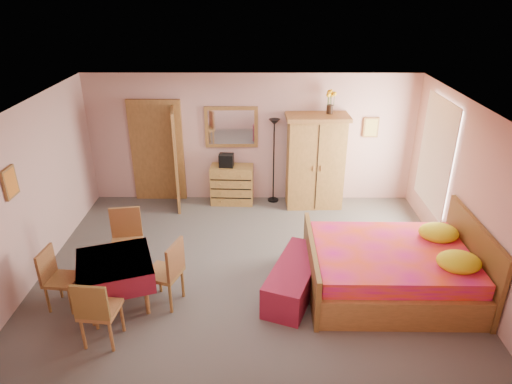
{
  "coord_description": "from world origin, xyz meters",
  "views": [
    {
      "loc": [
        0.14,
        -6.21,
        4.18
      ],
      "look_at": [
        0.1,
        0.3,
        1.15
      ],
      "focal_mm": 32.0,
      "sensor_mm": 36.0,
      "label": 1
    }
  ],
  "objects_px": {
    "sunflower_vase": "(330,102)",
    "chair_west": "(62,279)",
    "wardrobe": "(315,162)",
    "dining_table": "(117,282)",
    "chair_south": "(100,309)",
    "chair_east": "(163,272)",
    "wall_mirror": "(231,127)",
    "bench": "(295,279)",
    "stereo": "(226,160)",
    "chest_of_drawers": "(232,185)",
    "bed": "(391,257)",
    "chair_north": "(126,244)",
    "floor_lamp": "(274,161)"
  },
  "relations": [
    {
      "from": "sunflower_vase",
      "to": "chair_west",
      "type": "bearing_deg",
      "value": -140.57
    },
    {
      "from": "chair_west",
      "to": "wardrobe",
      "type": "bearing_deg",
      "value": 136.26
    },
    {
      "from": "sunflower_vase",
      "to": "dining_table",
      "type": "distance_m",
      "value": 4.98
    },
    {
      "from": "chair_south",
      "to": "chair_east",
      "type": "distance_m",
      "value": 1.0
    },
    {
      "from": "chair_south",
      "to": "wall_mirror",
      "type": "bearing_deg",
      "value": 77.13
    },
    {
      "from": "chair_west",
      "to": "chair_east",
      "type": "height_order",
      "value": "chair_east"
    },
    {
      "from": "wall_mirror",
      "to": "sunflower_vase",
      "type": "bearing_deg",
      "value": -7.11
    },
    {
      "from": "bench",
      "to": "chair_west",
      "type": "height_order",
      "value": "chair_west"
    },
    {
      "from": "bench",
      "to": "chair_south",
      "type": "bearing_deg",
      "value": -158.42
    },
    {
      "from": "stereo",
      "to": "wardrobe",
      "type": "relative_size",
      "value": 0.15
    },
    {
      "from": "chest_of_drawers",
      "to": "chair_east",
      "type": "bearing_deg",
      "value": -101.26
    },
    {
      "from": "wardrobe",
      "to": "bed",
      "type": "height_order",
      "value": "wardrobe"
    },
    {
      "from": "stereo",
      "to": "bed",
      "type": "bearing_deg",
      "value": -48.58
    },
    {
      "from": "wardrobe",
      "to": "dining_table",
      "type": "bearing_deg",
      "value": -136.23
    },
    {
      "from": "chest_of_drawers",
      "to": "chair_west",
      "type": "relative_size",
      "value": 0.94
    },
    {
      "from": "wardrobe",
      "to": "dining_table",
      "type": "xyz_separation_m",
      "value": [
        -3.08,
        -3.16,
        -0.58
      ]
    },
    {
      "from": "bed",
      "to": "chair_east",
      "type": "distance_m",
      "value": 3.25
    },
    {
      "from": "chest_of_drawers",
      "to": "wardrobe",
      "type": "xyz_separation_m",
      "value": [
        1.65,
        -0.1,
        0.54
      ]
    },
    {
      "from": "sunflower_vase",
      "to": "dining_table",
      "type": "xyz_separation_m",
      "value": [
        -3.32,
        -3.28,
        -1.75
      ]
    },
    {
      "from": "stereo",
      "to": "dining_table",
      "type": "distance_m",
      "value": 3.56
    },
    {
      "from": "bed",
      "to": "sunflower_vase",
      "type": "bearing_deg",
      "value": 101.5
    },
    {
      "from": "sunflower_vase",
      "to": "bed",
      "type": "relative_size",
      "value": 0.19
    },
    {
      "from": "chair_south",
      "to": "chair_west",
      "type": "relative_size",
      "value": 1.08
    },
    {
      "from": "chair_west",
      "to": "chair_north",
      "type": "bearing_deg",
      "value": 146.38
    },
    {
      "from": "chair_west",
      "to": "sunflower_vase",
      "type": "bearing_deg",
      "value": 135.59
    },
    {
      "from": "chair_north",
      "to": "chair_west",
      "type": "relative_size",
      "value": 1.15
    },
    {
      "from": "chest_of_drawers",
      "to": "bed",
      "type": "xyz_separation_m",
      "value": [
        2.46,
        -2.91,
        0.16
      ]
    },
    {
      "from": "chair_north",
      "to": "chair_west",
      "type": "distance_m",
      "value": 1.07
    },
    {
      "from": "sunflower_vase",
      "to": "chair_west",
      "type": "distance_m",
      "value": 5.5
    },
    {
      "from": "bed",
      "to": "dining_table",
      "type": "relative_size",
      "value": 2.46
    },
    {
      "from": "bed",
      "to": "floor_lamp",
      "type": "bearing_deg",
      "value": 118.77
    },
    {
      "from": "bench",
      "to": "chair_north",
      "type": "bearing_deg",
      "value": 168.76
    },
    {
      "from": "stereo",
      "to": "bed",
      "type": "distance_m",
      "value": 3.89
    },
    {
      "from": "chair_south",
      "to": "chair_north",
      "type": "height_order",
      "value": "chair_north"
    },
    {
      "from": "chair_south",
      "to": "chair_north",
      "type": "xyz_separation_m",
      "value": [
        -0.06,
        1.49,
        0.03
      ]
    },
    {
      "from": "stereo",
      "to": "chair_north",
      "type": "height_order",
      "value": "stereo"
    },
    {
      "from": "wall_mirror",
      "to": "wardrobe",
      "type": "relative_size",
      "value": 0.56
    },
    {
      "from": "chest_of_drawers",
      "to": "wardrobe",
      "type": "distance_m",
      "value": 1.74
    },
    {
      "from": "chair_west",
      "to": "wall_mirror",
      "type": "bearing_deg",
      "value": 154.6
    },
    {
      "from": "floor_lamp",
      "to": "bed",
      "type": "height_order",
      "value": "floor_lamp"
    },
    {
      "from": "wall_mirror",
      "to": "floor_lamp",
      "type": "bearing_deg",
      "value": -9.32
    },
    {
      "from": "wall_mirror",
      "to": "chair_north",
      "type": "relative_size",
      "value": 1.01
    },
    {
      "from": "wall_mirror",
      "to": "stereo",
      "type": "relative_size",
      "value": 3.7
    },
    {
      "from": "chair_south",
      "to": "dining_table",
      "type": "bearing_deg",
      "value": 96.81
    },
    {
      "from": "dining_table",
      "to": "chair_north",
      "type": "height_order",
      "value": "chair_north"
    },
    {
      "from": "dining_table",
      "to": "wardrobe",
      "type": "bearing_deg",
      "value": 45.7
    },
    {
      "from": "bed",
      "to": "chair_east",
      "type": "relative_size",
      "value": 2.41
    },
    {
      "from": "chair_north",
      "to": "chair_west",
      "type": "height_order",
      "value": "chair_north"
    },
    {
      "from": "floor_lamp",
      "to": "bench",
      "type": "xyz_separation_m",
      "value": [
        0.22,
        -3.09,
        -0.63
      ]
    },
    {
      "from": "dining_table",
      "to": "chair_west",
      "type": "xyz_separation_m",
      "value": [
        -0.73,
        -0.05,
        0.09
      ]
    }
  ]
}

